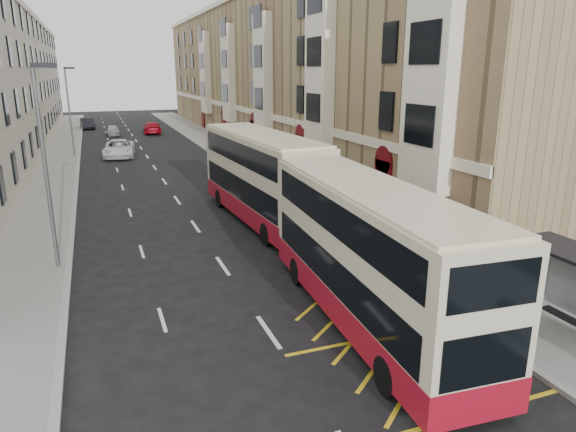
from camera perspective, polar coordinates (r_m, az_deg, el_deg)
name	(u,v)px	position (r m, az deg, el deg)	size (l,w,h in m)	color
ground	(321,408)	(13.29, 3.67, -20.49)	(200.00, 200.00, 0.00)	black
pavement_right	(260,169)	(42.35, -3.14, 5.28)	(4.00, 120.00, 0.15)	slate
pavement_left	(54,183)	(40.57, -24.52, 3.39)	(3.00, 120.00, 0.15)	slate
kerb_right	(236,170)	(41.80, -5.76, 5.08)	(0.25, 120.00, 0.15)	gray
kerb_left	(77,181)	(40.49, -22.41, 3.60)	(0.25, 120.00, 0.15)	gray
road_markings	(142,149)	(55.45, -15.92, 7.16)	(10.00, 110.00, 0.01)	silver
terrace_right	(276,73)	(58.39, -1.32, 15.57)	(10.75, 79.00, 15.25)	#968557
guard_railing	(409,262)	(20.10, 13.33, -4.98)	(0.06, 6.56, 1.01)	#AD2616
street_lamp_near	(45,157)	(22.02, -25.36, 5.92)	(0.93, 0.18, 8.00)	slate
street_lamp_far	(69,107)	(51.84, -23.12, 11.09)	(0.93, 0.18, 8.00)	slate
double_decker_front	(369,255)	(16.24, 9.01, -4.34)	(3.32, 11.51, 4.54)	beige
double_decker_rear	(262,177)	(27.19, -2.95, 4.31)	(3.36, 12.02, 4.74)	beige
pedestrian_near	(482,296)	(17.63, 20.79, -8.29)	(0.59, 0.39, 1.62)	black
pedestrian_far	(391,246)	(21.27, 11.37, -3.33)	(0.98, 0.41, 1.67)	black
white_van	(119,149)	(50.87, -18.27, 7.13)	(2.65, 5.76, 1.60)	silver
car_silver	(113,131)	(67.99, -18.90, 8.98)	(1.53, 3.81, 1.30)	#9DA0A3
car_dark	(87,123)	(77.19, -21.40, 9.56)	(1.60, 4.60, 1.51)	black
car_red	(152,128)	(68.93, -14.88, 9.46)	(2.08, 5.12, 1.49)	#A50412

